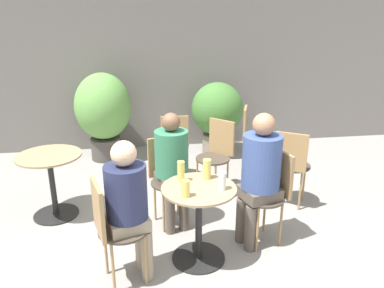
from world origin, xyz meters
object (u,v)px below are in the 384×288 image
at_px(seated_person_2, 128,199).
at_px(potted_plant_0, 103,110).
at_px(bistro_chair_2, 111,223).
at_px(seated_person_0, 260,170).
at_px(seated_person_1, 172,161).
at_px(beer_glass_0, 222,181).
at_px(bistro_chair_0, 271,188).
at_px(beer_glass_2, 181,171).
at_px(bistro_chair_5, 251,133).
at_px(bistro_chair_3, 291,161).
at_px(bistro_chair_1, 167,172).
at_px(potted_plant_1, 217,113).
at_px(beer_glass_1, 207,169).
at_px(beer_glass_3, 186,189).
at_px(cafe_table_far, 51,175).
at_px(bistro_chair_4, 217,150).
at_px(cafe_table_near, 199,212).
at_px(bistro_chair_6, 174,141).

distance_m(seated_person_2, potted_plant_0, 2.85).
xyz_separation_m(bistro_chair_2, seated_person_0, (1.31, 0.38, 0.21)).
bearing_deg(seated_person_1, beer_glass_0, -77.42).
bearing_deg(seated_person_2, bistro_chair_0, -90.00).
bearing_deg(beer_glass_2, bistro_chair_5, 56.18).
bearing_deg(bistro_chair_2, seated_person_0, -90.00).
relative_size(bistro_chair_3, seated_person_1, 0.75).
relative_size(bistro_chair_1, potted_plant_1, 0.80).
relative_size(bistro_chair_0, beer_glass_1, 5.02).
height_order(bistro_chair_5, beer_glass_1, bistro_chair_5).
distance_m(bistro_chair_2, beer_glass_1, 0.94).
xyz_separation_m(beer_glass_1, beer_glass_3, (-0.23, -0.32, -0.02)).
xyz_separation_m(seated_person_0, potted_plant_0, (-1.57, 2.48, -0.01)).
height_order(bistro_chair_0, bistro_chair_3, same).
bearing_deg(beer_glass_2, beer_glass_3, -89.50).
height_order(cafe_table_far, bistro_chair_4, bistro_chair_4).
relative_size(cafe_table_near, beer_glass_2, 3.80).
relative_size(bistro_chair_6, beer_glass_1, 5.02).
xyz_separation_m(bistro_chair_4, beer_glass_3, (-0.57, -1.44, 0.23)).
bearing_deg(beer_glass_2, bistro_chair_3, 27.16).
bearing_deg(bistro_chair_6, potted_plant_0, -45.11).
relative_size(bistro_chair_6, seated_person_1, 0.75).
bearing_deg(bistro_chair_3, cafe_table_far, 28.83).
bearing_deg(bistro_chair_4, beer_glass_3, -65.56).
height_order(seated_person_0, seated_person_2, seated_person_0).
bearing_deg(bistro_chair_3, bistro_chair_1, 36.42).
relative_size(bistro_chair_4, bistro_chair_5, 1.00).
xyz_separation_m(bistro_chair_0, bistro_chair_5, (0.31, 1.68, 0.00)).
xyz_separation_m(seated_person_0, beer_glass_0, (-0.40, -0.23, 0.02)).
bearing_deg(beer_glass_2, bistro_chair_2, -148.95).
height_order(bistro_chair_2, bistro_chair_3, same).
height_order(bistro_chair_1, bistro_chair_2, same).
height_order(bistro_chair_0, seated_person_0, seated_person_0).
distance_m(seated_person_0, potted_plant_1, 2.43).
bearing_deg(cafe_table_far, seated_person_2, -54.13).
bearing_deg(bistro_chair_0, beer_glass_3, -83.53).
bearing_deg(beer_glass_1, bistro_chair_5, 61.43).
xyz_separation_m(bistro_chair_0, beer_glass_1, (-0.62, -0.04, 0.25)).
height_order(seated_person_0, beer_glass_3, seated_person_0).
relative_size(cafe_table_far, bistro_chair_6, 0.78).
xyz_separation_m(cafe_table_far, beer_glass_1, (1.52, -0.82, 0.32)).
relative_size(bistro_chair_1, beer_glass_0, 5.92).
bearing_deg(bistro_chair_0, beer_glass_1, -102.54).
relative_size(bistro_chair_2, beer_glass_0, 5.92).
xyz_separation_m(beer_glass_1, potted_plant_0, (-1.08, 2.48, -0.04)).
distance_m(cafe_table_near, seated_person_1, 0.66).
height_order(bistro_chair_3, bistro_chair_6, same).
bearing_deg(seated_person_1, potted_plant_1, 50.22).
distance_m(cafe_table_near, beer_glass_0, 0.37).
bearing_deg(cafe_table_near, cafe_table_far, 145.17).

